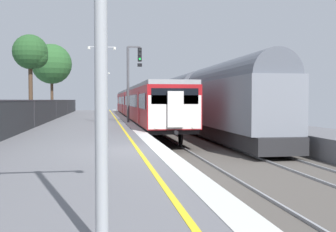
% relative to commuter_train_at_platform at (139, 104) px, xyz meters
% --- Properties ---
extents(ground, '(17.40, 110.00, 1.21)m').
position_rel_commuter_train_at_platform_xyz_m(ground, '(0.54, -27.58, -1.88)').
color(ground, slate).
extents(commuter_train_at_platform, '(2.83, 41.71, 3.81)m').
position_rel_commuter_train_at_platform_xyz_m(commuter_train_at_platform, '(0.00, 0.00, 0.00)').
color(commuter_train_at_platform, maroon).
rests_on(commuter_train_at_platform, ground).
extents(freight_train_adjacent_track, '(2.60, 46.04, 4.89)m').
position_rel_commuter_train_at_platform_xyz_m(freight_train_adjacent_track, '(4.00, -1.48, 0.42)').
color(freight_train_adjacent_track, '#232326').
rests_on(freight_train_adjacent_track, ground).
extents(signal_gantry, '(1.10, 0.24, 5.52)m').
position_rel_commuter_train_at_platform_xyz_m(signal_gantry, '(-1.49, -10.94, 2.16)').
color(signal_gantry, '#47474C').
rests_on(signal_gantry, ground).
extents(platform_lamp_mid, '(2.00, 0.20, 5.49)m').
position_rel_commuter_train_at_platform_xyz_m(platform_lamp_mid, '(-3.60, -11.02, 1.98)').
color(platform_lamp_mid, '#93999E').
rests_on(platform_lamp_mid, ground).
extents(platform_lamp_far, '(2.00, 0.20, 5.33)m').
position_rel_commuter_train_at_platform_xyz_m(platform_lamp_far, '(-3.60, 14.52, 1.90)').
color(platform_lamp_far, '#93999E').
rests_on(platform_lamp_far, ground).
extents(background_tree_left, '(3.03, 3.02, 7.33)m').
position_rel_commuter_train_at_platform_xyz_m(background_tree_left, '(-9.66, -3.29, 4.40)').
color(background_tree_left, '#473323').
rests_on(background_tree_left, ground).
extents(background_tree_centre, '(4.80, 4.80, 8.37)m').
position_rel_commuter_train_at_platform_xyz_m(background_tree_centre, '(-9.59, 10.74, 4.59)').
color(background_tree_centre, '#473323').
rests_on(background_tree_centre, ground).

